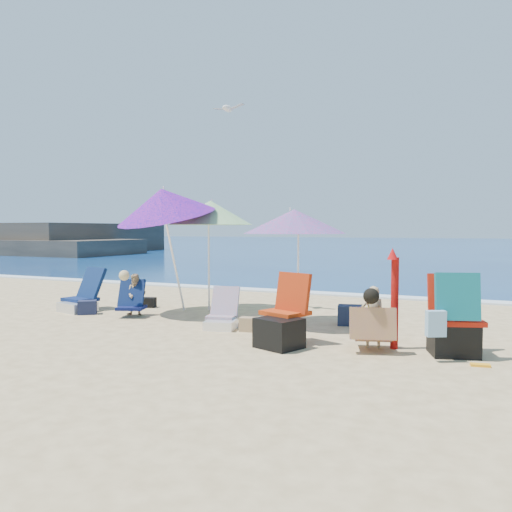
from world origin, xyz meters
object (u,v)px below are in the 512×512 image
at_px(umbrella_striped, 210,213).
at_px(person_center, 373,319).
at_px(umbrella_blue, 164,203).
at_px(furled_umbrella, 394,294).
at_px(chair_navy, 82,299).
at_px(person_left, 135,295).
at_px(umbrella_turquoise, 294,222).
at_px(camp_chair_left, 282,325).
at_px(camp_chair_right, 453,325).
at_px(chair_rainbow, 222,317).
at_px(seagull, 228,109).

relative_size(umbrella_striped, person_center, 2.58).
bearing_deg(umbrella_blue, furled_umbrella, -13.64).
bearing_deg(chair_navy, person_left, -1.69).
relative_size(umbrella_turquoise, camp_chair_left, 1.99).
height_order(person_center, person_left, person_left).
distance_m(umbrella_striped, camp_chair_left, 3.59).
bearing_deg(person_center, camp_chair_right, 8.46).
bearing_deg(camp_chair_right, person_left, 172.19).
height_order(umbrella_blue, camp_chair_right, umbrella_blue).
bearing_deg(person_center, umbrella_striped, 150.23).
bearing_deg(umbrella_blue, umbrella_striped, 55.88).
distance_m(chair_rainbow, camp_chair_right, 3.40).
distance_m(umbrella_striped, person_center, 4.23).
xyz_separation_m(chair_navy, camp_chair_right, (6.56, -0.76, 0.16)).
bearing_deg(umbrella_blue, seagull, 53.08).
relative_size(umbrella_blue, camp_chair_right, 2.37).
bearing_deg(chair_navy, camp_chair_left, -14.62).
xyz_separation_m(umbrella_turquoise, umbrella_striped, (-1.95, 0.74, 0.19)).
xyz_separation_m(person_center, seagull, (-3.21, 2.22, 3.40)).
bearing_deg(person_center, seagull, 145.30).
relative_size(umbrella_turquoise, umbrella_blue, 0.78).
xyz_separation_m(umbrella_blue, furled_umbrella, (4.19, -1.02, -1.28)).
bearing_deg(person_left, umbrella_turquoise, 7.20).
xyz_separation_m(furled_umbrella, chair_rainbow, (-2.66, 0.32, -0.55)).
relative_size(umbrella_striped, umbrella_blue, 0.86).
xyz_separation_m(chair_rainbow, camp_chair_left, (1.31, -0.79, 0.12)).
relative_size(chair_navy, chair_rainbow, 1.24).
bearing_deg(chair_rainbow, furled_umbrella, -6.93).
bearing_deg(furled_umbrella, umbrella_blue, 166.36).
bearing_deg(umbrella_turquoise, person_left, -172.80).
height_order(umbrella_striped, furled_umbrella, umbrella_striped).
xyz_separation_m(furled_umbrella, person_center, (-0.23, -0.20, -0.32)).
bearing_deg(camp_chair_left, person_center, 13.49).
distance_m(chair_navy, person_left, 1.27).
distance_m(camp_chair_right, person_center, 0.95).
relative_size(umbrella_turquoise, camp_chair_right, 1.85).
height_order(umbrella_striped, chair_navy, umbrella_striped).
bearing_deg(chair_navy, umbrella_turquoise, 4.51).
height_order(umbrella_striped, person_left, umbrella_striped).
distance_m(chair_navy, camp_chair_left, 4.65).
distance_m(umbrella_blue, person_center, 4.44).
bearing_deg(person_left, furled_umbrella, -8.29).
height_order(umbrella_turquoise, camp_chair_right, umbrella_turquoise).
height_order(camp_chair_left, camp_chair_right, camp_chair_right).
distance_m(umbrella_turquoise, camp_chair_left, 2.06).
height_order(chair_navy, person_left, person_left).
relative_size(chair_rainbow, camp_chair_left, 0.77).
distance_m(umbrella_turquoise, umbrella_striped, 2.09).
distance_m(camp_chair_right, seagull, 5.77).
distance_m(camp_chair_left, person_left, 3.44).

